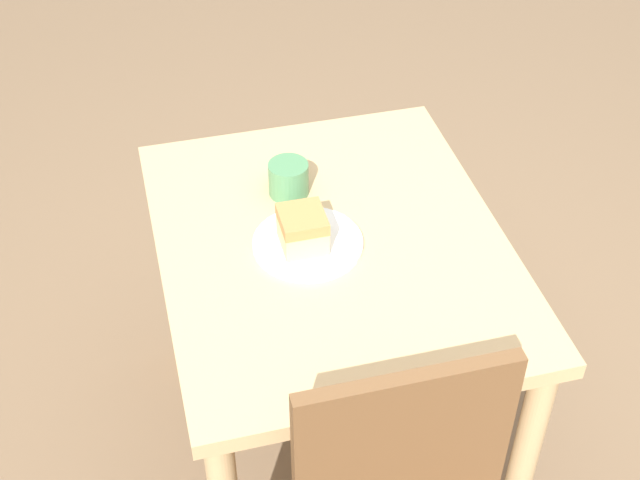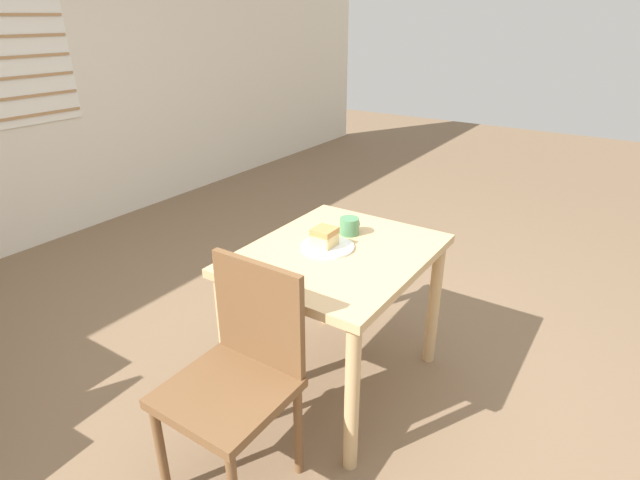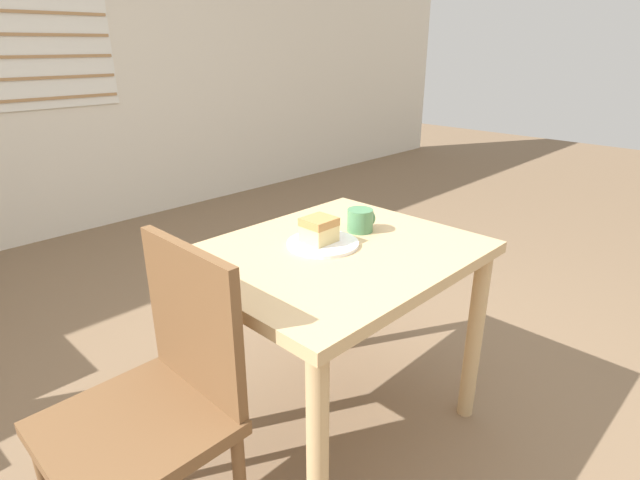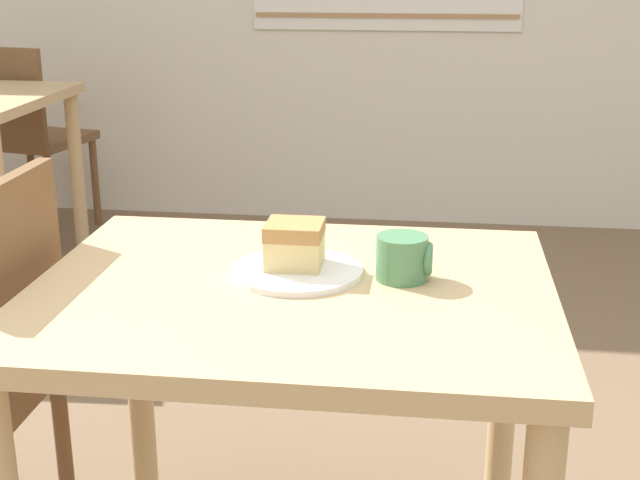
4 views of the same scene
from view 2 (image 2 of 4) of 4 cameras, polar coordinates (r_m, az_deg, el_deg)
The scene contains 6 objects.
ground_plane at distance 2.61m, azimuth 3.11°, elevation -17.03°, with size 14.00×14.00×0.00m, color #7A6047.
dining_table_near at distance 2.33m, azimuth 1.97°, elevation -3.80°, with size 0.94×0.77×0.74m.
chair_near_window at distance 1.95m, azimuth -9.27°, elevation -14.63°, with size 0.43×0.43×0.91m.
plate at distance 2.30m, azimuth 0.85°, elevation -0.77°, with size 0.25×0.25×0.01m.
cake_slice at distance 2.28m, azimuth 0.51°, elevation 0.36°, with size 0.10×0.10×0.08m.
coffee_mug at distance 2.44m, azimuth 3.41°, elevation 1.63°, with size 0.10×0.10×0.08m.
Camera 2 is at (-1.70, -0.97, 1.73)m, focal length 28.00 mm.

